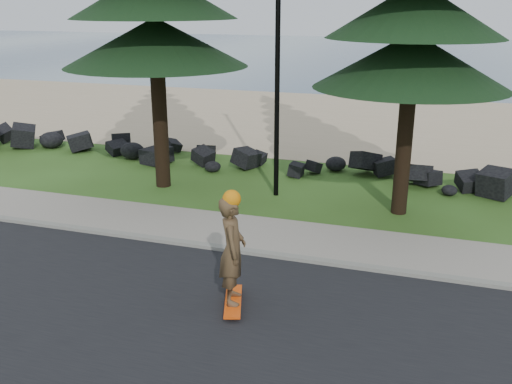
# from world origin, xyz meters

# --- Properties ---
(ground) EXTENTS (160.00, 160.00, 0.00)m
(ground) POSITION_xyz_m (0.00, 0.00, 0.00)
(ground) COLOR #2E4917
(ground) RESTS_ON ground
(road) EXTENTS (160.00, 7.00, 0.02)m
(road) POSITION_xyz_m (0.00, -4.50, 0.01)
(road) COLOR black
(road) RESTS_ON ground
(kerb) EXTENTS (160.00, 0.20, 0.10)m
(kerb) POSITION_xyz_m (0.00, -0.90, 0.05)
(kerb) COLOR gray
(kerb) RESTS_ON ground
(sidewalk) EXTENTS (160.00, 2.00, 0.08)m
(sidewalk) POSITION_xyz_m (0.00, 0.20, 0.04)
(sidewalk) COLOR gray
(sidewalk) RESTS_ON ground
(beach_sand) EXTENTS (160.00, 15.00, 0.01)m
(beach_sand) POSITION_xyz_m (0.00, 14.50, 0.01)
(beach_sand) COLOR tan
(beach_sand) RESTS_ON ground
(ocean) EXTENTS (160.00, 58.00, 0.01)m
(ocean) POSITION_xyz_m (0.00, 51.00, 0.00)
(ocean) COLOR #3B5772
(ocean) RESTS_ON ground
(seawall_boulders) EXTENTS (60.00, 2.40, 1.10)m
(seawall_boulders) POSITION_xyz_m (0.00, 5.60, 0.00)
(seawall_boulders) COLOR black
(seawall_boulders) RESTS_ON ground
(lamp_post) EXTENTS (0.25, 0.14, 8.14)m
(lamp_post) POSITION_xyz_m (0.00, 3.20, 4.13)
(lamp_post) COLOR black
(lamp_post) RESTS_ON ground
(skateboarder) EXTENTS (0.68, 1.24, 2.24)m
(skateboarder) POSITION_xyz_m (0.99, -3.16, 1.13)
(skateboarder) COLOR #F34E0E
(skateboarder) RESTS_ON ground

